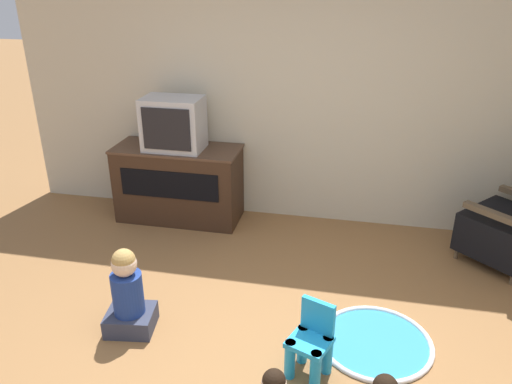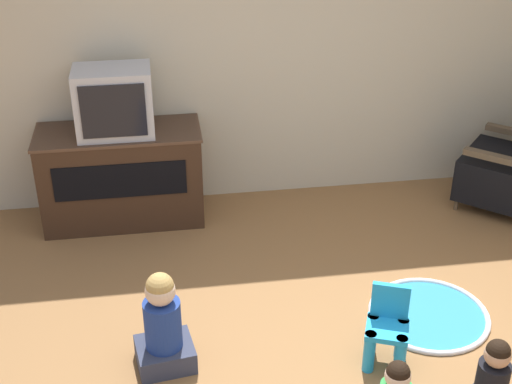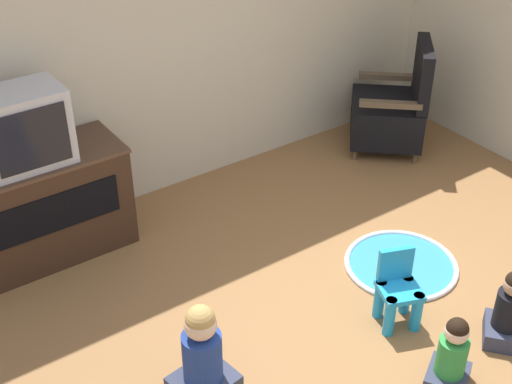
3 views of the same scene
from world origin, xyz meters
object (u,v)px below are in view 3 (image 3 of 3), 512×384
object	(u,v)px
child_watching_center	(509,312)
child_watching_right	(451,358)
black_armchair	(393,110)
tv_cabinet	(36,207)
child_watching_left	(202,360)
television	(22,128)
yellow_kid_chair	(398,294)

from	to	relation	value
child_watching_center	child_watching_right	bearing A→B (deg)	146.19
black_armchair	child_watching_center	size ratio (longest dim) A/B	1.85
child_watching_right	tv_cabinet	bearing A→B (deg)	89.66
child_watching_center	child_watching_left	bearing A→B (deg)	119.24
television	black_armchair	size ratio (longest dim) A/B	0.59
television	child_watching_left	bearing A→B (deg)	-81.64
television	child_watching_right	size ratio (longest dim) A/B	1.13
child_watching_left	child_watching_center	bearing A→B (deg)	-29.57
television	yellow_kid_chair	world-z (taller)	television
child_watching_right	television	bearing A→B (deg)	90.05
child_watching_center	child_watching_right	world-z (taller)	child_watching_center
tv_cabinet	child_watching_left	size ratio (longest dim) A/B	1.92
yellow_kid_chair	child_watching_center	xyz separation A→B (m)	(0.43, -0.51, 0.01)
child_watching_right	child_watching_center	bearing A→B (deg)	-24.33
child_watching_left	tv_cabinet	bearing A→B (deg)	89.84
child_watching_left	child_watching_right	world-z (taller)	child_watching_left
tv_cabinet	child_watching_left	distance (m)	1.82
black_armchair	child_watching_right	world-z (taller)	black_armchair
television	child_watching_center	world-z (taller)	television
tv_cabinet	child_watching_center	size ratio (longest dim) A/B	2.41
yellow_kid_chair	black_armchair	bearing A→B (deg)	68.41
black_armchair	child_watching_center	world-z (taller)	black_armchair
black_armchair	child_watching_left	size ratio (longest dim) A/B	1.48
television	child_watching_center	distance (m)	3.26
television	black_armchair	xyz separation A→B (m)	(3.16, -0.23, -0.68)
tv_cabinet	child_watching_right	bearing A→B (deg)	-60.30
tv_cabinet	child_watching_right	world-z (taller)	tv_cabinet
black_armchair	child_watching_right	size ratio (longest dim) A/B	1.93
child_watching_center	television	bearing A→B (deg)	90.06
tv_cabinet	yellow_kid_chair	xyz separation A→B (m)	(1.59, -1.96, -0.19)
tv_cabinet	black_armchair	distance (m)	3.17
yellow_kid_chair	child_watching_right	xyz separation A→B (m)	(-0.14, -0.57, 0.00)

